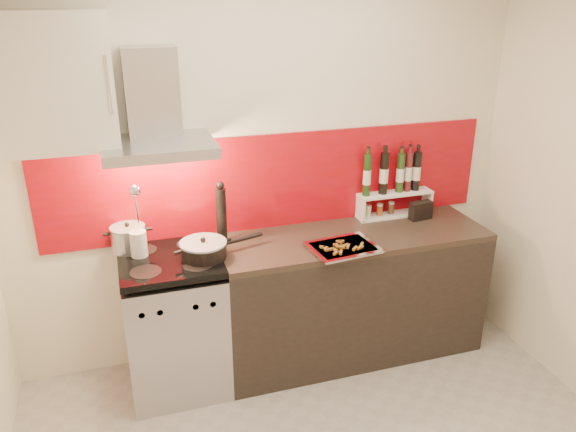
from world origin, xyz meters
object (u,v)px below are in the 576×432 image
object	(u,v)px
stock_pot	(128,238)
saute_pan	(205,249)
pepper_mill	(221,214)
range_stove	(175,324)
baking_tray	(343,247)
counter	(350,294)

from	to	relation	value
stock_pot	saute_pan	bearing A→B (deg)	-28.74
pepper_mill	saute_pan	bearing A→B (deg)	-128.53
range_stove	baking_tray	distance (m)	1.16
counter	saute_pan	size ratio (longest dim) A/B	3.38
stock_pot	saute_pan	world-z (taller)	stock_pot
baking_tray	counter	bearing A→B (deg)	51.75
stock_pot	baking_tray	bearing A→B (deg)	-16.54
range_stove	counter	size ratio (longest dim) A/B	0.51
range_stove	counter	distance (m)	1.20
saute_pan	pepper_mill	xyz separation A→B (m)	(0.14, 0.18, 0.14)
pepper_mill	stock_pot	bearing A→B (deg)	174.69
stock_pot	saute_pan	xyz separation A→B (m)	(0.43, -0.23, -0.03)
range_stove	saute_pan	world-z (taller)	saute_pan
baking_tray	pepper_mill	bearing A→B (deg)	155.07
range_stove	counter	world-z (taller)	range_stove
range_stove	saute_pan	distance (m)	0.56
stock_pot	baking_tray	world-z (taller)	stock_pot
pepper_mill	baking_tray	size ratio (longest dim) A/B	0.93
stock_pot	range_stove	bearing A→B (deg)	-39.67
pepper_mill	baking_tray	distance (m)	0.79
counter	baking_tray	world-z (taller)	baking_tray
counter	pepper_mill	xyz separation A→B (m)	(-0.85, 0.13, 0.65)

